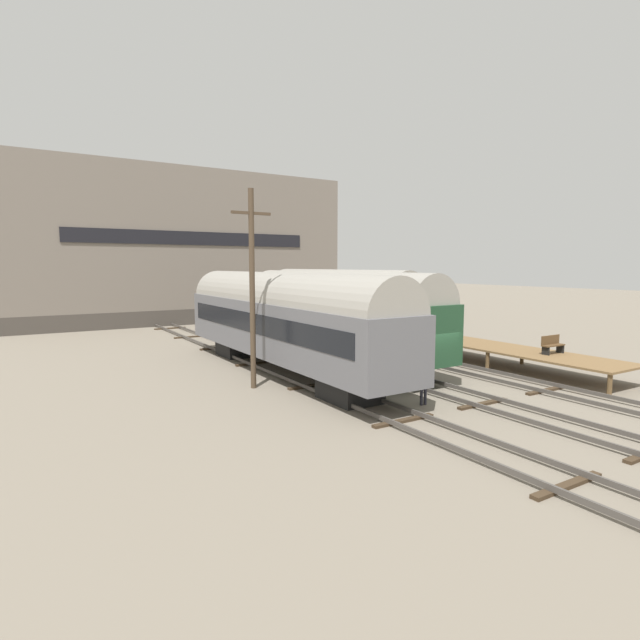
% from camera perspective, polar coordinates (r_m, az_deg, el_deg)
% --- Properties ---
extents(ground_plane, '(200.00, 200.00, 0.00)m').
position_cam_1_polar(ground_plane, '(22.60, 12.27, -7.69)').
color(ground_plane, slate).
extents(track_left, '(2.60, 60.00, 0.26)m').
position_cam_1_polar(track_left, '(20.05, 3.81, -8.94)').
color(track_left, '#4C4742').
rests_on(track_left, ground).
extents(track_middle, '(2.60, 60.00, 0.26)m').
position_cam_1_polar(track_middle, '(22.56, 12.27, -7.34)').
color(track_middle, '#4C4742').
rests_on(track_middle, ground).
extents(track_right, '(2.60, 60.00, 0.26)m').
position_cam_1_polar(track_right, '(25.47, 18.88, -5.98)').
color(track_right, '#4C4742').
rests_on(track_right, ground).
extents(train_car_green, '(2.94, 16.44, 5.07)m').
position_cam_1_polar(train_car_green, '(28.04, 1.54, 1.12)').
color(train_car_green, black).
rests_on(train_car_green, ground).
extents(train_car_navy, '(3.01, 15.38, 5.12)m').
position_cam_1_polar(train_car_navy, '(35.06, 1.91, 2.17)').
color(train_car_navy, black).
rests_on(train_car_navy, ground).
extents(train_car_grey, '(3.04, 18.19, 5.06)m').
position_cam_1_polar(train_car_grey, '(24.77, -4.45, 0.38)').
color(train_car_grey, black).
rests_on(train_car_grey, ground).
extents(station_platform, '(3.11, 12.80, 1.03)m').
position_cam_1_polar(station_platform, '(28.40, 20.44, -3.15)').
color(station_platform, brown).
rests_on(station_platform, ground).
extents(bench, '(1.40, 0.40, 0.91)m').
position_cam_1_polar(bench, '(27.32, 24.99, -2.50)').
color(bench, brown).
rests_on(bench, station_platform).
extents(person_worker, '(0.32, 0.32, 1.66)m').
position_cam_1_polar(person_worker, '(19.81, 11.77, -6.70)').
color(person_worker, '#282833').
rests_on(person_worker, ground).
extents(utility_pole, '(1.80, 0.24, 8.65)m').
position_cam_1_polar(utility_pole, '(21.81, -7.76, 3.82)').
color(utility_pole, '#473828').
rests_on(utility_pole, ground).
extents(warehouse_building, '(31.11, 11.97, 14.26)m').
position_cam_1_polar(warehouse_building, '(52.75, -16.10, 7.89)').
color(warehouse_building, '#46403A').
rests_on(warehouse_building, ground).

